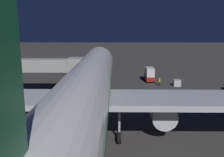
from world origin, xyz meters
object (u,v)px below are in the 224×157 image
Objects in this scene: airliner_at_gate at (85,92)px; ground_crew_near_nose_gear at (159,81)px; traffic_cone_nose_port at (109,83)px; traffic_cone_nose_starboard at (91,83)px; baggage_container_near_belt at (177,83)px; ops_van at (149,74)px; jet_bridge at (29,65)px.

airliner_at_gate is 31.50m from ground_crew_near_nose_gear.
airliner_at_gate is 110.97× the size of traffic_cone_nose_port.
airliner_at_gate is 110.97× the size of traffic_cone_nose_starboard.
baggage_container_near_belt is 15.88m from traffic_cone_nose_port.
ops_van is 5.04m from ground_crew_near_nose_gear.
ops_van is at bearing -110.67° from airliner_at_gate.
ground_crew_near_nose_gear is (-1.73, 4.67, -0.73)m from ops_van.
ops_van is (-25.78, -13.03, -4.27)m from jet_bridge.
airliner_at_gate is at bearing 124.81° from jet_bridge.
traffic_cone_nose_starboard is at bearing 0.00° from traffic_cone_nose_port.
traffic_cone_nose_port and traffic_cone_nose_starboard have the same top height.
ops_van reaches higher than ground_crew_near_nose_gear.
traffic_cone_nose_port is (15.78, -1.74, -0.47)m from baggage_container_near_belt.
airliner_at_gate is at bearing 85.68° from traffic_cone_nose_port.
baggage_container_near_belt is (-17.98, -27.38, -5.19)m from airliner_at_gate.
jet_bridge is (13.52, -19.45, 0.11)m from airliner_at_gate.
airliner_at_gate is 32.28× the size of ground_crew_near_nose_gear.
ops_van reaches higher than traffic_cone_nose_port.
jet_bridge is 15.51× the size of baggage_container_near_belt.
jet_bridge is at bearing 26.81° from ops_van.
jet_bridge is 4.62× the size of ops_van.
ops_van reaches higher than baggage_container_near_belt.
airliner_at_gate is at bearing 63.31° from ground_crew_near_nose_gear.
jet_bridge is at bearing 40.48° from traffic_cone_nose_starboard.
airliner_at_gate reaches higher than ops_van.
traffic_cone_nose_port is at bearing 18.48° from ops_van.
jet_bridge is 46.54× the size of traffic_cone_nose_port.
jet_bridge is 19.34m from traffic_cone_nose_port.
ground_crew_near_nose_gear is 16.25m from traffic_cone_nose_starboard.
ops_van is (-12.25, -32.48, -4.16)m from airliner_at_gate.
jet_bridge is 15.97m from traffic_cone_nose_starboard.
baggage_container_near_belt is (-31.50, -7.93, -5.30)m from jet_bridge.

